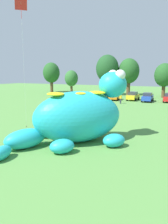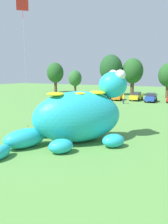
% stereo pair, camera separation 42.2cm
% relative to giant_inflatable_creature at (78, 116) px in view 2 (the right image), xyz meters
% --- Properties ---
extents(ground_plane, '(160.00, 160.00, 0.00)m').
position_rel_giant_inflatable_creature_xyz_m(ground_plane, '(-1.37, -0.04, -2.07)').
color(ground_plane, '#568E42').
extents(giant_inflatable_creature, '(7.98, 10.48, 5.65)m').
position_rel_giant_inflatable_creature_xyz_m(giant_inflatable_creature, '(0.00, 0.00, 0.00)').
color(giant_inflatable_creature, '#23B2C6').
rests_on(giant_inflatable_creature, ground).
extents(car_green, '(2.38, 4.30, 1.72)m').
position_rel_giant_inflatable_creature_xyz_m(car_green, '(-9.68, 28.81, -1.21)').
color(car_green, '#1E7238').
rests_on(car_green, ground).
extents(car_orange, '(2.34, 4.29, 1.72)m').
position_rel_giant_inflatable_creature_xyz_m(car_orange, '(-6.67, 27.86, -1.21)').
color(car_orange, orange).
rests_on(car_orange, ground).
extents(car_yellow, '(1.98, 4.12, 1.72)m').
position_rel_giant_inflatable_creature_xyz_m(car_yellow, '(-3.21, 29.09, -1.21)').
color(car_yellow, yellow).
rests_on(car_yellow, ground).
extents(car_blue, '(2.11, 4.19, 1.72)m').
position_rel_giant_inflatable_creature_xyz_m(car_blue, '(-0.13, 28.15, -1.21)').
color(car_blue, '#2347B7').
rests_on(car_blue, ground).
extents(tree_far_left, '(4.74, 4.74, 8.41)m').
position_rel_giant_inflatable_creature_xyz_m(tree_far_left, '(-29.15, 37.84, 3.44)').
color(tree_far_left, brown).
rests_on(tree_far_left, ground).
extents(tree_left, '(3.48, 3.48, 6.18)m').
position_rel_giant_inflatable_creature_xyz_m(tree_left, '(-21.63, 36.22, 1.98)').
color(tree_left, brown).
rests_on(tree_left, ground).
extents(tree_mid_left, '(5.57, 5.57, 9.89)m').
position_rel_giant_inflatable_creature_xyz_m(tree_mid_left, '(-11.89, 37.13, 4.41)').
color(tree_mid_left, brown).
rests_on(tree_mid_left, ground).
extents(tree_centre_left, '(5.06, 5.06, 8.98)m').
position_rel_giant_inflatable_creature_xyz_m(tree_centre_left, '(-6.99, 38.98, 3.81)').
color(tree_centre_left, brown).
rests_on(tree_centre_left, ground).
extents(tree_centre, '(4.26, 4.26, 7.57)m').
position_rel_giant_inflatable_creature_xyz_m(tree_centre, '(1.57, 36.82, 2.88)').
color(tree_centre, brown).
rests_on(tree_centre, ground).
extents(spectator_near_inflatable, '(0.38, 0.26, 1.71)m').
position_rel_giant_inflatable_creature_xyz_m(spectator_near_inflatable, '(-8.93, 12.27, -1.21)').
color(spectator_near_inflatable, black).
rests_on(spectator_near_inflatable, ground).
extents(spectator_mid_field, '(0.38, 0.26, 1.71)m').
position_rel_giant_inflatable_creature_xyz_m(spectator_mid_field, '(-3.93, 23.25, -1.21)').
color(spectator_mid_field, '#2D334C').
rests_on(spectator_mid_field, ground).
extents(spectator_by_cars, '(0.38, 0.26, 1.71)m').
position_rel_giant_inflatable_creature_xyz_m(spectator_by_cars, '(-11.47, 13.40, -1.21)').
color(spectator_by_cars, black).
rests_on(spectator_by_cars, ground).
extents(tethered_flying_kite, '(1.13, 1.13, 12.60)m').
position_rel_giant_inflatable_creature_xyz_m(tethered_flying_kite, '(-6.91, 1.82, 9.57)').
color(tethered_flying_kite, brown).
rests_on(tethered_flying_kite, ground).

